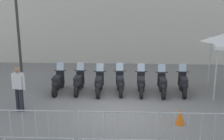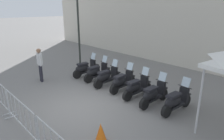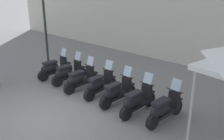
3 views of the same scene
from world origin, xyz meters
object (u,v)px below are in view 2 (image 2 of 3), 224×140
(motorcycle_5, at_px, (153,94))
(motorcycle_4, at_px, (136,87))
(motorcycle_0, at_px, (85,68))
(motorcycle_3, at_px, (122,81))
(street_lamp, at_px, (78,18))
(traffic_cone, at_px, (101,132))
(motorcycle_1, at_px, (97,72))
(motorcycle_2, at_px, (107,77))
(motorcycle_6, at_px, (176,101))
(barrier_segment_1, at_px, (21,115))
(officer_near_row_end, at_px, (40,63))

(motorcycle_5, bearing_deg, motorcycle_4, -174.81)
(motorcycle_0, distance_m, motorcycle_3, 2.76)
(street_lamp, relative_size, traffic_cone, 8.97)
(motorcycle_5, bearing_deg, motorcycle_1, -172.89)
(motorcycle_2, xyz_separation_m, motorcycle_5, (2.71, 0.43, 0.00))
(motorcycle_3, relative_size, street_lamp, 0.35)
(motorcycle_1, distance_m, traffic_cone, 4.97)
(motorcycle_0, relative_size, street_lamp, 0.35)
(motorcycle_0, bearing_deg, motorcycle_6, 9.55)
(motorcycle_1, height_order, barrier_segment_1, motorcycle_1)
(motorcycle_0, distance_m, motorcycle_2, 1.84)
(motorcycle_3, height_order, officer_near_row_end, officer_near_row_end)
(motorcycle_0, bearing_deg, barrier_segment_1, -49.48)
(motorcycle_4, bearing_deg, officer_near_row_end, -146.55)
(barrier_segment_1, relative_size, street_lamp, 0.46)
(motorcycle_3, distance_m, barrier_segment_1, 4.56)
(motorcycle_4, bearing_deg, motorcycle_0, -171.14)
(motorcycle_4, bearing_deg, motorcycle_1, -172.25)
(motorcycle_3, height_order, motorcycle_5, same)
(motorcycle_1, bearing_deg, traffic_cone, -28.84)
(motorcycle_6, relative_size, street_lamp, 0.35)
(motorcycle_3, relative_size, traffic_cone, 3.10)
(motorcycle_0, relative_size, motorcycle_4, 1.00)
(motorcycle_5, bearing_deg, motorcycle_3, -175.09)
(motorcycle_3, xyz_separation_m, officer_near_row_end, (-3.33, -2.73, 0.53))
(motorcycle_3, bearing_deg, motorcycle_0, -169.75)
(motorcycle_3, relative_size, barrier_segment_1, 0.75)
(motorcycle_5, relative_size, street_lamp, 0.35)
(motorcycle_2, relative_size, motorcycle_6, 1.00)
(motorcycle_3, xyz_separation_m, motorcycle_4, (0.91, 0.07, 0.00))
(motorcycle_5, distance_m, officer_near_row_end, 5.93)
(motorcycle_0, bearing_deg, motorcycle_3, 10.25)
(motorcycle_6, bearing_deg, motorcycle_0, -170.45)
(motorcycle_0, distance_m, motorcycle_5, 4.58)
(barrier_segment_1, xyz_separation_m, officer_near_row_end, (-4.05, 1.78, 0.45))
(motorcycle_1, height_order, motorcycle_3, same)
(street_lamp, height_order, traffic_cone, street_lamp)
(motorcycle_3, distance_m, motorcycle_6, 2.74)
(motorcycle_0, distance_m, barrier_segment_1, 5.28)
(motorcycle_2, distance_m, motorcycle_4, 1.83)
(traffic_cone, bearing_deg, motorcycle_5, 104.10)
(motorcycle_0, distance_m, motorcycle_4, 3.66)
(motorcycle_4, height_order, traffic_cone, motorcycle_4)
(motorcycle_1, bearing_deg, motorcycle_0, -167.83)
(street_lamp, distance_m, officer_near_row_end, 3.85)
(motorcycle_1, height_order, motorcycle_5, same)
(motorcycle_4, bearing_deg, motorcycle_2, -169.11)
(motorcycle_0, distance_m, motorcycle_1, 0.92)
(motorcycle_5, relative_size, traffic_cone, 3.13)
(traffic_cone, bearing_deg, motorcycle_4, 120.51)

